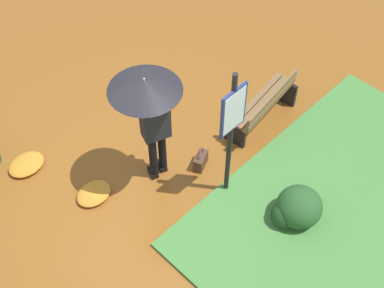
{
  "coord_description": "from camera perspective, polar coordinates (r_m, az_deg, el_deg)",
  "views": [
    {
      "loc": [
        2.82,
        3.75,
        6.45
      ],
      "look_at": [
        -0.52,
        0.44,
        0.85
      ],
      "focal_mm": 49.53,
      "sensor_mm": 36.0,
      "label": 1
    }
  ],
  "objects": [
    {
      "name": "park_bench",
      "position": [
        8.51,
        7.84,
        4.13
      ],
      "size": [
        1.4,
        0.55,
        0.75
      ],
      "color": "black",
      "rests_on": "ground_plane"
    },
    {
      "name": "leaf_pile_far_path",
      "position": [
        9.02,
        -3.86,
        4.9
      ],
      "size": [
        0.76,
        0.61,
        0.17
      ],
      "color": "#C68428",
      "rests_on": "ground_plane"
    },
    {
      "name": "leaf_pile_by_bench",
      "position": [
        8.48,
        -17.42,
        -2.11
      ],
      "size": [
        0.57,
        0.45,
        0.12
      ],
      "color": "#C68428",
      "rests_on": "ground_plane"
    },
    {
      "name": "handbag",
      "position": [
        8.05,
        0.94,
        -1.77
      ],
      "size": [
        0.33,
        0.25,
        0.37
      ],
      "color": "#4C3323",
      "rests_on": "ground_plane"
    },
    {
      "name": "person_with_umbrella",
      "position": [
        6.88,
        -4.6,
        4.37
      ],
      "size": [
        0.96,
        0.96,
        2.04
      ],
      "color": "black",
      "rests_on": "ground_plane"
    },
    {
      "name": "leaf_pile_near_person",
      "position": [
        7.91,
        -10.54,
        -5.26
      ],
      "size": [
        0.54,
        0.43,
        0.12
      ],
      "color": "#C68428",
      "rests_on": "ground_plane"
    },
    {
      "name": "grass_verge",
      "position": [
        7.93,
        18.94,
        -8.35
      ],
      "size": [
        4.8,
        4.0,
        0.05
      ],
      "color": "#47843D",
      "rests_on": "ground_plane"
    },
    {
      "name": "info_sign_post",
      "position": [
        6.78,
        4.31,
        2.16
      ],
      "size": [
        0.44,
        0.07,
        2.3
      ],
      "color": "black",
      "rests_on": "ground_plane"
    },
    {
      "name": "shrub_cluster",
      "position": [
        7.52,
        11.17,
        -6.81
      ],
      "size": [
        0.7,
        0.64,
        0.58
      ],
      "color": "#285628",
      "rests_on": "ground_plane"
    },
    {
      "name": "ground_plane",
      "position": [
        7.98,
        -4.88,
        -4.28
      ],
      "size": [
        18.0,
        18.0,
        0.0
      ],
      "primitive_type": "plane",
      "color": "brown"
    }
  ]
}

